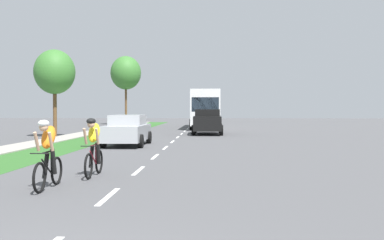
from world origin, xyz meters
name	(u,v)px	position (x,y,z in m)	size (l,w,h in m)	color
ground_plane	(172,142)	(0.00, 20.00, 0.00)	(120.00, 120.00, 0.00)	#4C4C4F
grass_verge	(84,142)	(-4.90, 20.00, 0.00)	(2.42, 70.00, 0.01)	#2D6026
sidewalk_concrete	(47,142)	(-6.99, 20.00, 0.00)	(1.76, 70.00, 0.10)	#9E998E
lane_markings_center	(178,137)	(0.00, 24.00, 0.00)	(0.12, 54.07, 0.01)	white
cyclist_lead	(48,153)	(-1.57, 6.10, 0.81)	(0.42, 1.72, 1.58)	black
cyclist_trailing	(94,146)	(-1.03, 7.95, 0.81)	(0.42, 1.72, 1.58)	black
sedan_silver	(127,130)	(-2.02, 17.74, 0.77)	(1.98, 4.30, 1.52)	#A5A8AD
suv_black	(208,121)	(1.89, 27.36, 0.95)	(2.15, 4.70, 1.79)	black
bus_white	(206,107)	(1.66, 37.65, 1.98)	(2.78, 11.60, 3.48)	silver
street_tree_near	(55,72)	(-7.86, 23.66, 4.16)	(2.59, 2.59, 5.61)	brown
street_tree_far	(126,73)	(-7.55, 45.15, 5.90)	(3.45, 3.45, 7.81)	brown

